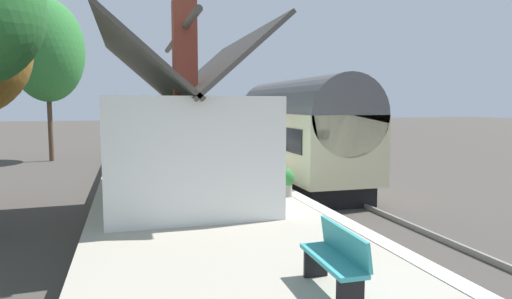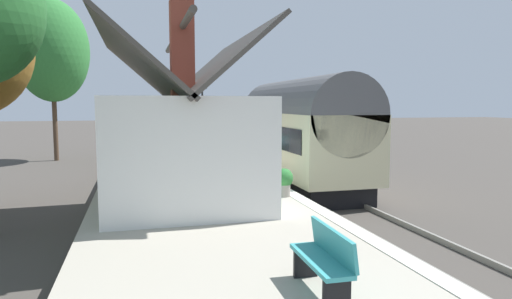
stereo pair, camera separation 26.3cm
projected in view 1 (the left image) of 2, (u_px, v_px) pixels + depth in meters
The scene contains 20 objects.
ground_plane at pixel (292, 196), 16.33m from camera, with size 160.00×160.00×0.00m, color #423D38.
platform at pixel (187, 191), 15.26m from camera, with size 32.00×5.59×0.80m, color #A39B8C.
platform_edge_coping at pixel (261, 176), 15.93m from camera, with size 32.00×0.36×0.02m, color beige.
rail_near at pixel (332, 192), 16.77m from camera, with size 52.00×0.08×0.14m, color gray.
rail_far at pixel (296, 194), 16.38m from camera, with size 52.00×0.08×0.14m, color gray.
train at pixel (300, 132), 17.82m from camera, with size 8.72×2.73×4.32m.
station_building at pixel (181, 141), 12.45m from camera, with size 7.24×4.05×5.41m.
bench_mid_platform at pixel (184, 145), 22.46m from camera, with size 1.40×0.44×0.88m.
bench_by_lamp at pixel (336, 257), 6.08m from camera, with size 1.41×0.46×0.88m.
bench_near_building at pixel (175, 140), 26.05m from camera, with size 1.40×0.45×0.88m.
bench_platform_end at pixel (192, 156), 18.03m from camera, with size 1.42×0.49×0.88m.
planter_corner_building at pixel (152, 142), 25.67m from camera, with size 0.40×0.40×0.68m.
planter_under_sign at pixel (142, 163), 17.32m from camera, with size 1.04×0.32×0.57m.
planter_edge_near at pixel (286, 181), 12.39m from camera, with size 0.50×0.50×0.79m.
planter_bench_left at pixel (141, 148), 23.14m from camera, with size 0.83×0.32×0.55m.
planter_by_door at pixel (226, 154), 19.31m from camera, with size 0.50×0.50×0.71m.
planter_bench_right at pixel (159, 152), 21.38m from camera, with size 0.90×0.32×0.59m.
lamp_post_platform at pixel (199, 100), 24.44m from camera, with size 0.32×0.50×3.94m.
station_sign_board at pixel (222, 134), 20.17m from camera, with size 0.96×0.06×1.57m.
tree_far_left at pixel (47, 50), 25.77m from camera, with size 4.60×4.16×9.35m.
Camera 1 is at (-15.11, 5.66, 3.35)m, focal length 31.59 mm.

